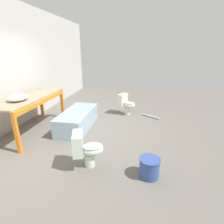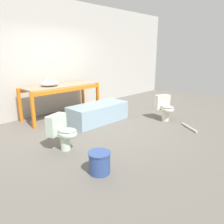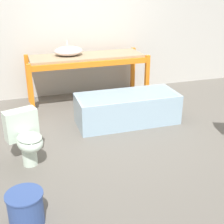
# 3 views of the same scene
# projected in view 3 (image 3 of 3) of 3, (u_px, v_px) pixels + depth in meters

# --- Properties ---
(ground_plane) EXTENTS (12.00, 12.00, 0.00)m
(ground_plane) POSITION_uv_depth(u_px,v_px,m) (113.00, 129.00, 4.76)
(ground_plane) COLOR #666059
(warehouse_wall_rear) EXTENTS (10.80, 0.08, 3.20)m
(warehouse_wall_rear) POSITION_uv_depth(u_px,v_px,m) (82.00, 9.00, 5.74)
(warehouse_wall_rear) COLOR beige
(warehouse_wall_rear) RESTS_ON ground_plane
(shelving_rack) EXTENTS (2.11, 0.77, 0.88)m
(shelving_rack) POSITION_uv_depth(u_px,v_px,m) (87.00, 62.00, 5.51)
(shelving_rack) COLOR orange
(shelving_rack) RESTS_ON ground_plane
(sink_basin) EXTENTS (0.49, 0.41, 0.24)m
(sink_basin) POSITION_uv_depth(u_px,v_px,m) (69.00, 51.00, 5.40)
(sink_basin) COLOR silver
(sink_basin) RESTS_ON shelving_rack
(bathtub_main) EXTENTS (1.58, 0.68, 0.47)m
(bathtub_main) POSITION_uv_depth(u_px,v_px,m) (127.00, 106.00, 4.87)
(bathtub_main) COLOR #99B7CC
(bathtub_main) RESTS_ON ground_plane
(toilet_far) EXTENTS (0.49, 0.60, 0.66)m
(toilet_far) POSITION_uv_depth(u_px,v_px,m) (26.00, 136.00, 3.73)
(toilet_far) COLOR silver
(toilet_far) RESTS_ON ground_plane
(bucket_white) EXTENTS (0.34, 0.34, 0.33)m
(bucket_white) POSITION_uv_depth(u_px,v_px,m) (26.00, 208.00, 2.83)
(bucket_white) COLOR #334C8C
(bucket_white) RESTS_ON ground_plane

